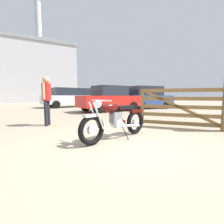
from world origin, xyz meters
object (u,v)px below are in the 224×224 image
bystander (46,96)px  blue_hatchback_right (106,97)px  silver_sedan_mid (110,99)px  timber_gate (190,106)px  red_hatchback_near (147,97)px  vintage_motorcycle (116,120)px  dark_sedan_left (70,97)px

bystander → blue_hatchback_right: 12.39m
silver_sedan_mid → blue_hatchback_right: bearing=-121.0°
timber_gate → blue_hatchback_right: (3.64, 12.67, 0.21)m
timber_gate → red_hatchback_near: 8.05m
red_hatchback_near → bystander: bearing=-148.7°
timber_gate → blue_hatchback_right: 13.18m
vintage_motorcycle → dark_sedan_left: dark_sedan_left is taller
vintage_motorcycle → red_hatchback_near: red_hatchback_near is taller
silver_sedan_mid → vintage_motorcycle: bearing=57.3°
timber_gate → blue_hatchback_right: blue_hatchback_right is taller
bystander → blue_hatchback_right: (7.41, 9.94, -0.10)m
timber_gate → dark_sedan_left: dark_sedan_left is taller
dark_sedan_left → bystander: bearing=62.2°
blue_hatchback_right → dark_sedan_left: bearing=19.2°
timber_gate → bystander: bearing=15.2°
silver_sedan_mid → timber_gate: bearing=79.3°
bystander → dark_sedan_left: bearing=-76.9°
silver_sedan_mid → blue_hatchback_right: blue_hatchback_right is taller
blue_hatchback_right → red_hatchback_near: size_ratio=1.00×
bystander → red_hatchback_near: bearing=-121.0°
dark_sedan_left → silver_sedan_mid: bearing=94.3°
timber_gate → silver_sedan_mid: 6.28m
dark_sedan_left → vintage_motorcycle: bearing=71.9°
timber_gate → red_hatchback_near: size_ratio=0.51×
dark_sedan_left → blue_hatchback_right: bearing=-174.8°
timber_gate → red_hatchback_near: (4.33, 6.78, 0.21)m
blue_hatchback_right → red_hatchback_near: same height
bystander → silver_sedan_mid: size_ratio=0.38×
silver_sedan_mid → bystander: bearing=33.6°
timber_gate → dark_sedan_left: (-0.64, 11.62, 0.24)m
vintage_motorcycle → silver_sedan_mid: 6.93m
bystander → dark_sedan_left: dark_sedan_left is taller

